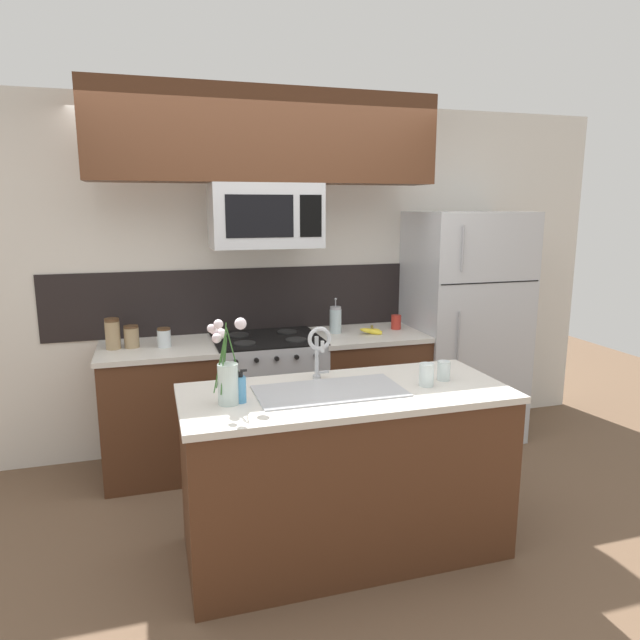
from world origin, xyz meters
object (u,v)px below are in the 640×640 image
banana_bunch (372,331)px  sink_faucet (319,346)px  coffee_tin (396,322)px  spare_glass (444,371)px  refrigerator (462,326)px  storage_jar_short (164,338)px  french_press (335,320)px  stove_range (268,399)px  dish_soap_bottle (241,389)px  storage_jar_medium (131,337)px  storage_jar_tall (113,334)px  flower_vase (227,375)px  drinking_glass (427,375)px  microwave (265,216)px

banana_bunch → sink_faucet: bearing=-125.5°
coffee_tin → spare_glass: coffee_tin is taller
sink_faucet → spare_glass: size_ratio=2.87×
refrigerator → storage_jar_short: bearing=-178.9°
french_press → stove_range: bearing=-173.6°
refrigerator → french_press: refrigerator is taller
dish_soap_bottle → spare_glass: (1.12, 0.04, -0.02)m
stove_range → storage_jar_medium: size_ratio=6.20×
storage_jar_tall → storage_jar_short: (0.33, -0.05, -0.04)m
refrigerator → spare_glass: size_ratio=16.93×
storage_jar_medium → dish_soap_bottle: dish_soap_bottle is taller
french_press → storage_jar_medium: bearing=-178.7°
storage_jar_short → banana_bunch: storage_jar_short is taller
sink_faucet → refrigerator: bearing=35.3°
banana_bunch → storage_jar_tall: bearing=177.4°
refrigerator → storage_jar_short: refrigerator is taller
stove_range → flower_vase: flower_vase is taller
storage_jar_short → spare_glass: 1.89m
storage_jar_short → coffee_tin: 1.74m
storage_jar_short → flower_vase: size_ratio=0.31×
dish_soap_bottle → drinking_glass: dish_soap_bottle is taller
drinking_glass → spare_glass: size_ratio=1.15×
refrigerator → storage_jar_medium: 2.52m
microwave → sink_faucet: 1.24m
refrigerator → drinking_glass: (-1.00, -1.32, 0.07)m
stove_range → coffee_tin: bearing=2.8°
storage_jar_medium → french_press: 1.46m
storage_jar_short → spare_glass: storage_jar_short is taller
spare_glass → flower_vase: flower_vase is taller
drinking_glass → flower_vase: bearing=178.5°
flower_vase → french_press: bearing=53.5°
drinking_glass → stove_range: bearing=114.6°
spare_glass → stove_range: bearing=120.6°
banana_bunch → coffee_tin: coffee_tin is taller
spare_glass → flower_vase: 1.19m
storage_jar_tall → dish_soap_bottle: bearing=-63.5°
dish_soap_bottle → drinking_glass: 0.99m
refrigerator → banana_bunch: refrigerator is taller
refrigerator → dish_soap_bottle: refrigerator is taller
french_press → flower_vase: size_ratio=0.63×
french_press → flower_vase: (-0.99, -1.34, 0.05)m
spare_glass → flower_vase: bearing=-178.2°
drinking_glass → spare_glass: drinking_glass is taller
refrigerator → microwave: bearing=-178.5°
banana_bunch → drinking_glass: (-0.19, -1.24, 0.04)m
banana_bunch → sink_faucet: sink_faucet is taller
microwave → drinking_glass: size_ratio=6.08×
refrigerator → drinking_glass: bearing=-127.0°
storage_jar_short → dish_soap_bottle: dish_soap_bottle is taller
storage_jar_short → storage_jar_medium: bearing=166.3°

